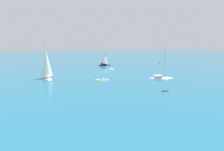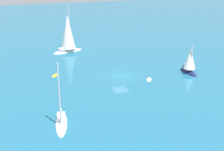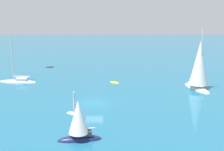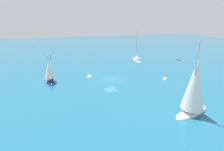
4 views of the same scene
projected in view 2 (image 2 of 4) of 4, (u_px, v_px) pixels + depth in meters
ground_plane at (121, 76)px, 58.40m from camera, size 160.00×160.00×0.00m
tender at (55, 76)px, 58.79m from camera, size 1.94×1.62×0.41m
yacht at (68, 35)px, 70.61m from camera, size 3.97×6.83×10.53m
skiff at (149, 80)px, 57.00m from camera, size 2.00×1.47×0.42m
sailboat at (61, 122)px, 43.08m from camera, size 6.78×2.22×8.87m
sloop at (190, 63)px, 59.46m from camera, size 4.86×2.40×5.94m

